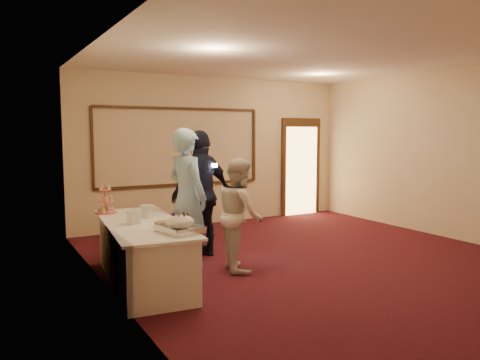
% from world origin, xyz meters
% --- Properties ---
extents(floor, '(7.00, 7.00, 0.00)m').
position_xyz_m(floor, '(0.00, 0.00, 0.00)').
color(floor, black).
rests_on(floor, ground).
extents(room_walls, '(6.04, 7.04, 3.02)m').
position_xyz_m(room_walls, '(0.00, 0.00, 2.03)').
color(room_walls, beige).
rests_on(room_walls, floor).
extents(wall_molding, '(3.45, 0.04, 1.55)m').
position_xyz_m(wall_molding, '(-0.80, 3.47, 1.60)').
color(wall_molding, '#301D0E').
rests_on(wall_molding, room_walls).
extents(doorway, '(1.05, 0.07, 2.20)m').
position_xyz_m(doorway, '(2.15, 3.45, 1.08)').
color(doorway, '#301D0E').
rests_on(doorway, floor).
extents(buffet_table, '(1.14, 2.42, 0.77)m').
position_xyz_m(buffet_table, '(-2.55, 0.44, 0.39)').
color(buffet_table, white).
rests_on(buffet_table, floor).
extents(pavlova_tray, '(0.46, 0.58, 0.20)m').
position_xyz_m(pavlova_tray, '(-2.35, -0.31, 0.86)').
color(pavlova_tray, silver).
rests_on(pavlova_tray, buffet_table).
extents(cupcake_stand, '(0.30, 0.30, 0.44)m').
position_xyz_m(cupcake_stand, '(-2.80, 1.32, 0.93)').
color(cupcake_stand, '#E0605D').
rests_on(cupcake_stand, buffet_table).
extents(plate_stack_a, '(0.19, 0.19, 0.16)m').
position_xyz_m(plate_stack_a, '(-2.66, 0.43, 0.85)').
color(plate_stack_a, white).
rests_on(plate_stack_a, buffet_table).
extents(plate_stack_b, '(0.19, 0.19, 0.16)m').
position_xyz_m(plate_stack_b, '(-2.39, 0.74, 0.85)').
color(plate_stack_b, white).
rests_on(plate_stack_b, buffet_table).
extents(tart, '(0.27, 0.27, 0.06)m').
position_xyz_m(tart, '(-2.40, 0.07, 0.80)').
color(tart, white).
rests_on(tart, buffet_table).
extents(man, '(0.65, 0.81, 1.95)m').
position_xyz_m(man, '(-1.74, 0.92, 0.98)').
color(man, '#8FC0E2').
rests_on(man, floor).
extents(woman, '(0.77, 0.89, 1.54)m').
position_xyz_m(woman, '(-1.20, 0.35, 0.77)').
color(woman, silver).
rests_on(woman, floor).
extents(guest, '(1.22, 0.80, 1.92)m').
position_xyz_m(guest, '(-1.39, 1.20, 0.96)').
color(guest, black).
rests_on(guest, floor).
extents(camera_flash, '(0.08, 0.06, 0.05)m').
position_xyz_m(camera_flash, '(-1.25, 1.03, 1.40)').
color(camera_flash, white).
rests_on(camera_flash, guest).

